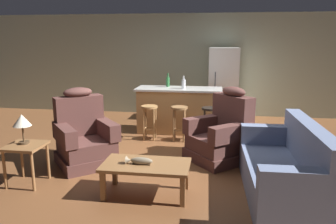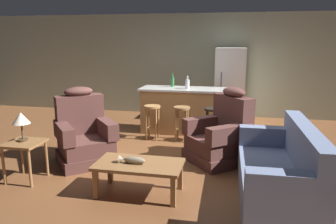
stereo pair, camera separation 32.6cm
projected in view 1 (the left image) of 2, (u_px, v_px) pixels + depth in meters
ground_plane at (170, 152)px, 5.78m from camera, size 12.00×12.00×0.00m
back_wall at (187, 65)px, 8.52m from camera, size 12.00×0.05×2.60m
coffee_table at (146, 168)px, 4.13m from camera, size 1.10×0.60×0.42m
fish_figurine at (139, 161)px, 4.09m from camera, size 0.34×0.10×0.10m
couch at (286, 171)px, 4.10m from camera, size 0.89×1.92×0.94m
recliner_near_lamp at (84, 138)px, 5.20m from camera, size 1.18×1.18×1.20m
recliner_near_island at (222, 135)px, 5.35m from camera, size 1.18×1.18×1.20m
end_table at (26, 152)px, 4.43m from camera, size 0.48×0.48×0.56m
table_lamp at (22, 122)px, 4.39m from camera, size 0.24×0.24×0.41m
kitchen_island at (179, 110)px, 6.98m from camera, size 1.80×0.70×0.95m
bar_stool_left at (150, 116)px, 6.45m from camera, size 0.32×0.32×0.68m
bar_stool_middle at (179, 117)px, 6.36m from camera, size 0.32×0.32×0.68m
bar_stool_right at (210, 118)px, 6.28m from camera, size 0.32×0.32×0.68m
refrigerator at (223, 85)px, 7.92m from camera, size 0.70×0.69×1.76m
bottle_tall_green at (168, 82)px, 7.07m from camera, size 0.08×0.08×0.29m
bottle_short_amber at (183, 84)px, 6.76m from camera, size 0.09×0.09×0.27m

